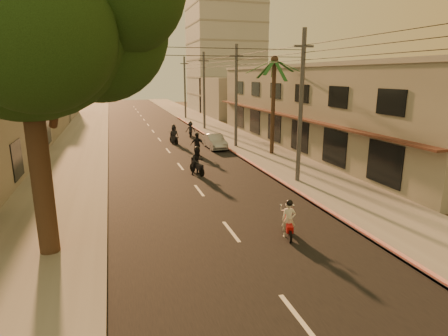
{
  "coord_description": "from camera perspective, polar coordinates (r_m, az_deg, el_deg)",
  "views": [
    {
      "loc": [
        -4.48,
        -11.94,
        6.44
      ],
      "look_at": [
        1.23,
        7.14,
        1.46
      ],
      "focal_mm": 30.0,
      "sensor_mm": 36.0,
      "label": 1
    }
  ],
  "objects": [
    {
      "name": "road",
      "position": [
        32.89,
        -8.51,
        2.61
      ],
      "size": [
        10.0,
        140.0,
        0.02
      ],
      "primitive_type": "cube",
      "color": "black",
      "rests_on": "ground"
    },
    {
      "name": "sidewalk_right",
      "position": [
        34.71,
        3.84,
        3.42
      ],
      "size": [
        5.0,
        140.0,
        0.12
      ],
      "primitive_type": "cube",
      "color": "slate",
      "rests_on": "ground"
    },
    {
      "name": "scooter_far_a",
      "position": [
        36.11,
        -7.64,
        5.0
      ],
      "size": [
        1.1,
        1.86,
        1.86
      ],
      "rotation": [
        0.0,
        0.0,
        0.22
      ],
      "color": "black",
      "rests_on": "ground"
    },
    {
      "name": "broadleaf_tree",
      "position": [
        14.39,
        -26.85,
        20.77
      ],
      "size": [
        9.6,
        8.7,
        12.1
      ],
      "color": "black",
      "rests_on": "ground"
    },
    {
      "name": "filler_left_far",
      "position": [
        64.71,
        -25.52,
        10.1
      ],
      "size": [
        8.0,
        14.0,
        7.0
      ],
      "primitive_type": "cube",
      "color": "gray",
      "rests_on": "ground"
    },
    {
      "name": "curb_stripe",
      "position": [
        29.29,
        2.85,
        1.53
      ],
      "size": [
        0.2,
        60.0,
        0.2
      ],
      "primitive_type": "cube",
      "color": "red",
      "rests_on": "ground"
    },
    {
      "name": "ground",
      "position": [
        14.29,
        3.58,
        -12.76
      ],
      "size": [
        160.0,
        160.0,
        0.0
      ],
      "primitive_type": "plane",
      "color": "#383023",
      "rests_on": "ground"
    },
    {
      "name": "scooter_red",
      "position": [
        15.46,
        9.82,
        -7.88
      ],
      "size": [
        0.84,
        1.59,
        1.61
      ],
      "rotation": [
        0.0,
        0.0,
        -0.31
      ],
      "color": "black",
      "rests_on": "ground"
    },
    {
      "name": "shophouse_row",
      "position": [
        35.27,
        15.11,
        9.03
      ],
      "size": [
        8.8,
        34.2,
        7.3
      ],
      "color": "gray",
      "rests_on": "ground"
    },
    {
      "name": "distant_tower",
      "position": [
        71.36,
        0.12,
        20.12
      ],
      "size": [
        12.1,
        12.1,
        28.0
      ],
      "color": "#B7B5B2",
      "rests_on": "ground"
    },
    {
      "name": "palm_tree",
      "position": [
        30.61,
        7.68,
        15.25
      ],
      "size": [
        5.0,
        5.0,
        8.2
      ],
      "color": "black",
      "rests_on": "ground"
    },
    {
      "name": "utility_poles",
      "position": [
        33.68,
        1.89,
        14.2
      ],
      "size": [
        1.2,
        48.26,
        9.0
      ],
      "color": "#38383A",
      "rests_on": "ground"
    },
    {
      "name": "filler_left_near",
      "position": [
        47.11,
        -28.48,
        7.2
      ],
      "size": [
        8.0,
        14.0,
        4.4
      ],
      "primitive_type": "cube",
      "color": "gray",
      "rests_on": "ground"
    },
    {
      "name": "scooter_far_b",
      "position": [
        39.93,
        -5.12,
        5.83
      ],
      "size": [
        1.34,
        1.68,
        1.69
      ],
      "rotation": [
        0.0,
        0.0,
        -0.27
      ],
      "color": "black",
      "rests_on": "ground"
    },
    {
      "name": "parked_car",
      "position": [
        33.47,
        -1.43,
        4.07
      ],
      "size": [
        1.43,
        3.95,
        1.29
      ],
      "primitive_type": "imported",
      "rotation": [
        0.0,
        0.0,
        0.01
      ],
      "color": "#94969C",
      "rests_on": "ground"
    },
    {
      "name": "sidewalk_left",
      "position": [
        32.71,
        -21.62,
        1.8
      ],
      "size": [
        5.0,
        140.0,
        0.12
      ],
      "primitive_type": "cube",
      "color": "slate",
      "rests_on": "ground"
    },
    {
      "name": "scooter_mid_b",
      "position": [
        30.49,
        -4.13,
        3.46
      ],
      "size": [
        1.14,
        1.94,
        1.91
      ],
      "rotation": [
        0.0,
        0.0,
        -0.09
      ],
      "color": "black",
      "rests_on": "ground"
    },
    {
      "name": "scooter_mid_a",
      "position": [
        24.69,
        -4.09,
        0.97
      ],
      "size": [
        1.2,
        1.9,
        1.91
      ],
      "rotation": [
        0.0,
        0.0,
        0.25
      ],
      "color": "black",
      "rests_on": "ground"
    },
    {
      "name": "filler_right",
      "position": [
        59.96,
        1.34,
        10.75
      ],
      "size": [
        8.0,
        14.0,
        6.0
      ],
      "primitive_type": "cube",
      "color": "gray",
      "rests_on": "ground"
    }
  ]
}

